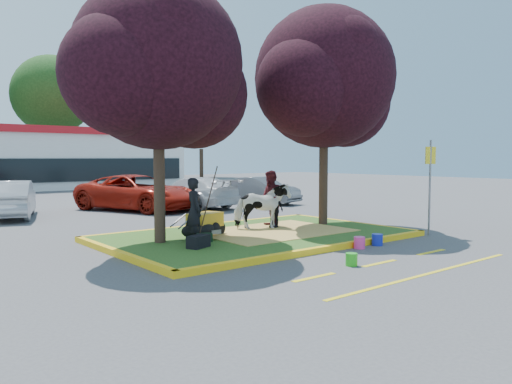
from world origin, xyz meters
TOP-DOWN VIEW (x-y plane):
  - ground at (0.00, 0.00)m, footprint 90.00×90.00m
  - median_island at (0.00, 0.00)m, footprint 8.00×5.00m
  - curb_near at (0.00, -2.58)m, footprint 8.30×0.16m
  - curb_far at (0.00, 2.58)m, footprint 8.30×0.16m
  - curb_left at (-4.08, 0.00)m, footprint 0.16×5.30m
  - curb_right at (4.08, 0.00)m, footprint 0.16×5.30m
  - straw_bedding at (0.60, 0.00)m, footprint 4.20×3.00m
  - tree_purple_left at (-2.78, 0.38)m, footprint 5.06×4.20m
  - tree_purple_right at (2.92, 0.18)m, footprint 5.30×4.40m
  - fire_lane_stripe_a at (-2.00, -4.20)m, footprint 1.10×0.12m
  - fire_lane_stripe_b at (0.00, -4.20)m, footprint 1.10×0.12m
  - fire_lane_stripe_c at (2.00, -4.20)m, footprint 1.10×0.12m
  - fire_lane_long at (0.00, -5.40)m, footprint 6.00×0.10m
  - retail_building at (2.00, 27.98)m, footprint 20.40×8.40m
  - cow at (0.63, 0.53)m, footprint 1.77×1.29m
  - calf at (-1.73, 0.29)m, footprint 1.05×0.67m
  - handler at (-2.21, -0.28)m, footprint 0.52×0.67m
  - visitor_a at (1.14, 0.73)m, footprint 0.91×1.02m
  - visitor_b at (1.11, 0.53)m, footprint 0.36×0.69m
  - wheelbarrow at (-1.40, 0.47)m, footprint 1.69×0.81m
  - gear_bag_dark at (-2.46, -0.85)m, footprint 0.66×0.51m
  - gear_bag_green at (-1.91, -0.23)m, footprint 0.47×0.38m
  - sign_post at (4.30, -2.70)m, footprint 0.39×0.11m
  - bucket_green at (-0.66, -3.98)m, footprint 0.33×0.33m
  - bucket_pink at (1.04, -2.80)m, footprint 0.37×0.37m
  - bucket_blue at (1.75, -2.80)m, footprint 0.30×0.30m
  - car_silver at (-4.17, 9.49)m, footprint 2.76×4.52m
  - car_red at (0.74, 9.08)m, footprint 4.45×6.06m
  - car_white at (3.19, 8.53)m, footprint 2.77×5.03m
  - car_grey at (6.87, 8.12)m, footprint 2.42×4.20m

SIDE VIEW (x-z plane):
  - ground at x=0.00m, z-range 0.00..0.00m
  - fire_lane_stripe_a at x=-2.00m, z-range 0.00..0.01m
  - fire_lane_stripe_b at x=0.00m, z-range 0.00..0.01m
  - fire_lane_stripe_c at x=2.00m, z-range 0.00..0.01m
  - fire_lane_long at x=0.00m, z-range 0.00..0.01m
  - median_island at x=0.00m, z-range 0.00..0.15m
  - curb_near at x=0.00m, z-range 0.00..0.15m
  - curb_far at x=0.00m, z-range 0.00..0.15m
  - curb_left at x=-4.08m, z-range 0.00..0.15m
  - curb_right at x=4.08m, z-range 0.00..0.15m
  - bucket_green at x=-0.66m, z-range 0.00..0.27m
  - bucket_pink at x=1.04m, z-range 0.00..0.30m
  - bucket_blue at x=1.75m, z-range 0.00..0.30m
  - straw_bedding at x=0.60m, z-range 0.15..0.16m
  - gear_bag_green at x=-1.91m, z-range 0.15..0.37m
  - gear_bag_dark at x=-2.46m, z-range 0.15..0.44m
  - calf at x=-1.73m, z-range 0.15..0.58m
  - wheelbarrow at x=-1.40m, z-range 0.27..0.91m
  - car_grey at x=6.87m, z-range 0.00..1.31m
  - car_white at x=3.19m, z-range 0.00..1.38m
  - car_silver at x=-4.17m, z-range 0.00..1.41m
  - visitor_b at x=1.11m, z-range 0.15..1.27m
  - car_red at x=0.74m, z-range 0.00..1.53m
  - cow at x=0.63m, z-range 0.15..1.51m
  - handler at x=-2.21m, z-range 0.15..1.78m
  - visitor_a at x=1.14m, z-range 0.15..1.88m
  - sign_post at x=4.30m, z-range 0.35..3.13m
  - retail_building at x=2.00m, z-range 0.05..4.45m
  - tree_purple_left at x=-2.78m, z-range 1.10..7.61m
  - tree_purple_right at x=2.92m, z-range 1.15..7.97m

